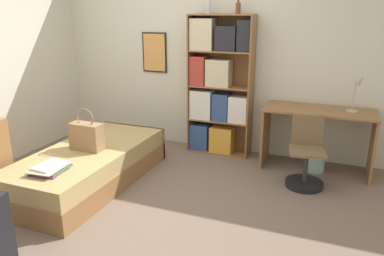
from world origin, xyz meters
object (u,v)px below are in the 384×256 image
object	(u,v)px
bookcase	(217,87)
desk	(318,128)
desk_chair	(305,164)
waste_bin	(316,160)
book_stack_on_bed	(49,168)
bottle_brown	(238,8)
bed	(90,166)
bottle_green	(208,6)
desk_lamp	(358,86)
handbag	(87,136)

from	to	relation	value
bookcase	desk	xyz separation A→B (m)	(1.35, -0.13, -0.38)
desk_chair	waste_bin	bearing A→B (deg)	78.88
bookcase	waste_bin	size ratio (longest dim) A/B	6.60
waste_bin	bookcase	bearing A→B (deg)	172.05
desk	waste_bin	world-z (taller)	desk
bookcase	desk	distance (m)	1.41
book_stack_on_bed	bottle_brown	distance (m)	2.94
bed	book_stack_on_bed	xyz separation A→B (m)	(0.03, -0.67, 0.25)
bottle_green	desk	bearing A→B (deg)	-6.27
bottle_green	waste_bin	world-z (taller)	bottle_green
bottle_green	waste_bin	distance (m)	2.39
desk	desk_lamp	world-z (taller)	desk_lamp
desk	desk_lamp	size ratio (longest dim) A/B	2.81
bed	handbag	world-z (taller)	handbag
bed	handbag	size ratio (longest dim) A/B	4.26
bed	bookcase	xyz separation A→B (m)	(1.03, 1.50, 0.72)
bottle_green	bottle_brown	bearing A→B (deg)	-0.52
bottle_brown	desk_chair	world-z (taller)	bottle_brown
bed	bottle_brown	world-z (taller)	bottle_brown
handbag	waste_bin	xyz separation A→B (m)	(2.39, 1.34, -0.44)
bookcase	desk_lamp	distance (m)	1.75
bookcase	book_stack_on_bed	bearing A→B (deg)	-114.67
bottle_brown	desk_chair	xyz separation A→B (m)	(1.03, -0.67, -1.69)
bed	desk_lamp	distance (m)	3.22
bookcase	waste_bin	world-z (taller)	bookcase
desk	desk_lamp	distance (m)	0.67
bottle_green	desk_lamp	size ratio (longest dim) A/B	0.53
waste_bin	handbag	bearing A→B (deg)	-150.74
desk_chair	desk_lamp	bearing A→B (deg)	48.78
book_stack_on_bed	bed	bearing A→B (deg)	92.98
handbag	book_stack_on_bed	xyz separation A→B (m)	(0.03, -0.64, -0.13)
waste_bin	desk	bearing A→B (deg)	107.73
book_stack_on_bed	waste_bin	bearing A→B (deg)	39.92
book_stack_on_bed	bottle_brown	xyz separation A→B (m)	(1.25, 2.20, 1.50)
bed	bottle_green	distance (m)	2.50
book_stack_on_bed	bottle_brown	size ratio (longest dim) A/B	2.11
bottle_brown	desk_lamp	distance (m)	1.73
waste_bin	book_stack_on_bed	bearing A→B (deg)	-140.08
bottle_brown	waste_bin	xyz separation A→B (m)	(1.12, -0.22, -1.81)
book_stack_on_bed	desk_lamp	world-z (taller)	desk_lamp
bottle_green	desk_lamp	bearing A→B (deg)	-4.50
book_stack_on_bed	bookcase	world-z (taller)	bookcase
bottle_brown	waste_bin	bearing A→B (deg)	-11.06
bottle_green	desk_lamp	xyz separation A→B (m)	(1.89, -0.15, -0.88)
bookcase	bottle_green	bearing A→B (deg)	168.14
handbag	bottle_green	size ratio (longest dim) A/B	1.94
desk	waste_bin	bearing A→B (deg)	-72.27
handbag	book_stack_on_bed	bearing A→B (deg)	-87.52
handbag	waste_bin	world-z (taller)	handbag
handbag	bookcase	distance (m)	1.88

